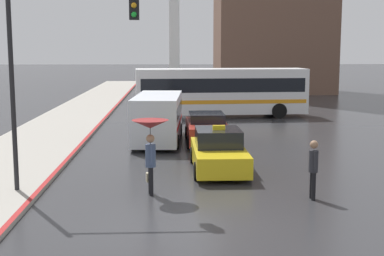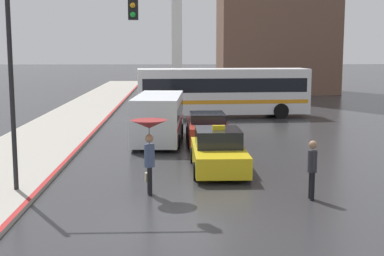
% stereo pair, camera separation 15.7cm
% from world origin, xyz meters
% --- Properties ---
extents(ground_plane, '(300.00, 300.00, 0.00)m').
position_xyz_m(ground_plane, '(0.00, 0.00, 0.00)').
color(ground_plane, '#2D2D30').
extents(taxi, '(1.91, 4.40, 1.64)m').
position_xyz_m(taxi, '(1.30, 6.14, 0.67)').
color(taxi, gold).
rests_on(taxi, ground_plane).
extents(sedan_red, '(1.91, 4.50, 1.39)m').
position_xyz_m(sedan_red, '(1.29, 11.74, 0.66)').
color(sedan_red, '#A52D23').
rests_on(sedan_red, ground_plane).
extents(ambulance_van, '(2.38, 5.86, 2.21)m').
position_xyz_m(ambulance_van, '(-0.96, 12.17, 1.23)').
color(ambulance_van, silver).
rests_on(ambulance_van, ground_plane).
extents(city_bus, '(10.99, 3.23, 3.10)m').
position_xyz_m(city_bus, '(2.92, 21.51, 1.73)').
color(city_bus, silver).
rests_on(city_bus, ground_plane).
extents(pedestrian_with_umbrella, '(1.09, 1.09, 2.25)m').
position_xyz_m(pedestrian_with_umbrella, '(-1.03, 2.94, 1.83)').
color(pedestrian_with_umbrella, black).
rests_on(pedestrian_with_umbrella, ground_plane).
extents(pedestrian_man, '(0.27, 0.42, 1.73)m').
position_xyz_m(pedestrian_man, '(3.65, 2.23, 1.01)').
color(pedestrian_man, black).
rests_on(pedestrian_man, ground_plane).
extents(traffic_light, '(3.80, 0.38, 6.25)m').
position_xyz_m(traffic_light, '(-3.63, 3.21, 4.33)').
color(traffic_light, black).
rests_on(traffic_light, ground_plane).
extents(monument_cross, '(6.25, 0.90, 14.20)m').
position_xyz_m(monument_cross, '(0.13, 35.04, 8.06)').
color(monument_cross, white).
rests_on(monument_cross, ground_plane).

